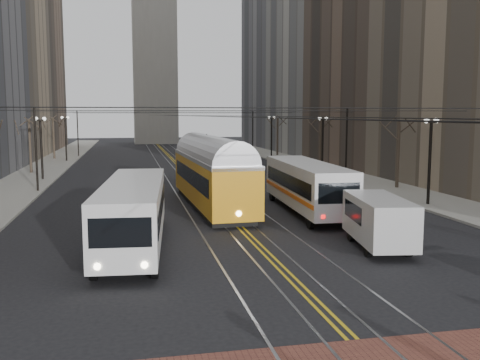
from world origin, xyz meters
name	(u,v)px	position (x,y,z in m)	size (l,w,h in m)	color
ground	(339,326)	(0.00, 0.00, 0.00)	(260.00, 260.00, 0.00)	black
sidewalk_left	(40,172)	(-15.00, 45.00, 0.07)	(5.00, 140.00, 0.15)	gray
sidewalk_right	(311,166)	(15.00, 45.00, 0.07)	(5.00, 140.00, 0.15)	gray
streetcar_rails	(183,170)	(0.00, 45.00, 0.00)	(4.80, 130.00, 0.02)	gray
centre_lines	(183,170)	(0.00, 45.00, 0.01)	(0.42, 130.00, 0.01)	gold
building_left_far	(8,33)	(-25.50, 86.00, 20.00)	(16.00, 20.00, 40.00)	brown
building_right_mid	(395,22)	(25.50, 46.00, 17.00)	(16.00, 20.00, 34.00)	brown
building_right_far	(293,41)	(25.50, 86.00, 20.00)	(16.00, 20.00, 40.00)	slate
lamp_posts	(203,156)	(0.00, 28.75, 2.80)	(27.60, 57.20, 5.60)	black
street_trees	(193,150)	(0.00, 35.25, 2.80)	(31.68, 53.28, 5.60)	#382D23
trolley_wires	(193,140)	(0.00, 34.83, 3.77)	(25.96, 120.00, 6.60)	black
transit_bus	(134,215)	(-5.68, 10.69, 1.52)	(2.53, 12.15, 3.04)	silver
streetcar	(211,180)	(-0.50, 20.88, 1.80)	(2.84, 15.29, 3.60)	orange
rear_bus	(307,188)	(5.00, 17.53, 1.56)	(2.59, 11.93, 3.11)	silver
cargo_van	(379,223)	(5.24, 8.15, 1.18)	(2.05, 5.33, 2.36)	#BEBEBE
sedan_grey	(313,185)	(7.99, 24.83, 0.72)	(1.70, 4.21, 1.44)	#464A4E
sedan_silver	(220,162)	(4.16, 44.70, 0.84)	(1.78, 5.11, 1.68)	#B7B9C0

